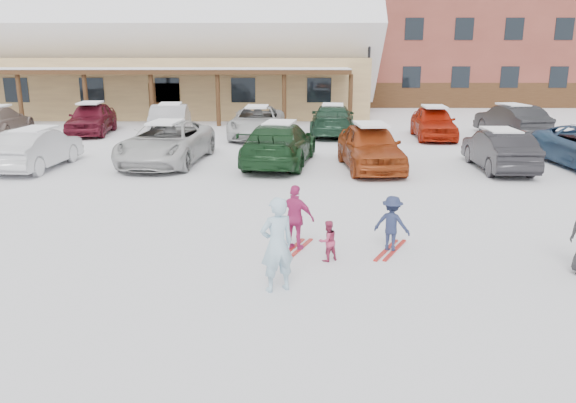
{
  "coord_description": "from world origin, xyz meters",
  "views": [
    {
      "loc": [
        0.35,
        -10.07,
        3.96
      ],
      "look_at": [
        0.3,
        1.0,
        1.0
      ],
      "focal_mm": 35.0,
      "sensor_mm": 36.0,
      "label": 1
    }
  ],
  "objects_px": {
    "day_lodge": "(148,52)",
    "adult_skier": "(277,245)",
    "parked_car_9": "(171,120)",
    "parked_car_3": "(279,144)",
    "child_magenta": "(295,218)",
    "toddler_red": "(328,241)",
    "child_navy": "(392,224)",
    "parked_car_13": "(511,121)",
    "parked_car_8": "(91,118)",
    "parked_car_5": "(499,150)",
    "parked_car_1": "(37,149)",
    "parked_car_2": "(166,143)",
    "parked_car_4": "(370,147)",
    "lamp_post": "(369,61)",
    "parked_car_11": "(333,120)",
    "parked_car_12": "(433,123)",
    "parked_car_10": "(257,122)"
  },
  "relations": [
    {
      "from": "day_lodge",
      "to": "adult_skier",
      "type": "height_order",
      "value": "day_lodge"
    },
    {
      "from": "adult_skier",
      "to": "parked_car_9",
      "type": "xyz_separation_m",
      "value": [
        -5.55,
        18.23,
        -0.05
      ]
    },
    {
      "from": "parked_car_3",
      "to": "child_magenta",
      "type": "bearing_deg",
      "value": 102.65
    },
    {
      "from": "toddler_red",
      "to": "child_navy",
      "type": "relative_size",
      "value": 0.7
    },
    {
      "from": "adult_skier",
      "to": "child_magenta",
      "type": "bearing_deg",
      "value": -124.73
    },
    {
      "from": "day_lodge",
      "to": "parked_car_13",
      "type": "height_order",
      "value": "day_lodge"
    },
    {
      "from": "toddler_red",
      "to": "parked_car_8",
      "type": "xyz_separation_m",
      "value": [
        -10.56,
        17.41,
        0.37
      ]
    },
    {
      "from": "adult_skier",
      "to": "child_magenta",
      "type": "xyz_separation_m",
      "value": [
        0.33,
        2.03,
        -0.14
      ]
    },
    {
      "from": "parked_car_5",
      "to": "parked_car_13",
      "type": "distance_m",
      "value": 8.46
    },
    {
      "from": "parked_car_1",
      "to": "child_magenta",
      "type": "bearing_deg",
      "value": 140.77
    },
    {
      "from": "parked_car_2",
      "to": "parked_car_4",
      "type": "bearing_deg",
      "value": -2.0
    },
    {
      "from": "parked_car_2",
      "to": "parked_car_4",
      "type": "height_order",
      "value": "parked_car_4"
    },
    {
      "from": "day_lodge",
      "to": "parked_car_5",
      "type": "bearing_deg",
      "value": -48.85
    },
    {
      "from": "parked_car_9",
      "to": "parked_car_3",
      "type": "bearing_deg",
      "value": 120.56
    },
    {
      "from": "parked_car_2",
      "to": "parked_car_3",
      "type": "height_order",
      "value": "parked_car_3"
    },
    {
      "from": "lamp_post",
      "to": "parked_car_9",
      "type": "distance_m",
      "value": 13.1
    },
    {
      "from": "day_lodge",
      "to": "child_navy",
      "type": "distance_m",
      "value": 29.62
    },
    {
      "from": "parked_car_8",
      "to": "parked_car_13",
      "type": "xyz_separation_m",
      "value": [
        20.38,
        -0.86,
        -0.0
      ]
    },
    {
      "from": "lamp_post",
      "to": "child_navy",
      "type": "height_order",
      "value": "lamp_post"
    },
    {
      "from": "parked_car_3",
      "to": "parked_car_11",
      "type": "relative_size",
      "value": 1.03
    },
    {
      "from": "adult_skier",
      "to": "parked_car_8",
      "type": "xyz_separation_m",
      "value": [
        -9.61,
        18.83,
        -0.05
      ]
    },
    {
      "from": "parked_car_3",
      "to": "child_navy",
      "type": "bearing_deg",
      "value": 114.67
    },
    {
      "from": "lamp_post",
      "to": "parked_car_11",
      "type": "bearing_deg",
      "value": -110.23
    },
    {
      "from": "parked_car_4",
      "to": "parked_car_3",
      "type": "bearing_deg",
      "value": 163.34
    },
    {
      "from": "parked_car_12",
      "to": "toddler_red",
      "type": "bearing_deg",
      "value": -106.2
    },
    {
      "from": "parked_car_5",
      "to": "parked_car_9",
      "type": "xyz_separation_m",
      "value": [
        -12.95,
        8.02,
        0.08
      ]
    },
    {
      "from": "parked_car_2",
      "to": "parked_car_13",
      "type": "relative_size",
      "value": 1.17
    },
    {
      "from": "toddler_red",
      "to": "parked_car_2",
      "type": "relative_size",
      "value": 0.15
    },
    {
      "from": "child_navy",
      "to": "parked_car_2",
      "type": "xyz_separation_m",
      "value": [
        -6.59,
        9.36,
        0.18
      ]
    },
    {
      "from": "parked_car_1",
      "to": "parked_car_10",
      "type": "relative_size",
      "value": 0.8
    },
    {
      "from": "parked_car_8",
      "to": "parked_car_13",
      "type": "bearing_deg",
      "value": -8.12
    },
    {
      "from": "child_magenta",
      "to": "day_lodge",
      "type": "bearing_deg",
      "value": -48.71
    },
    {
      "from": "child_navy",
      "to": "parked_car_5",
      "type": "height_order",
      "value": "parked_car_5"
    },
    {
      "from": "adult_skier",
      "to": "parked_car_13",
      "type": "xyz_separation_m",
      "value": [
        10.77,
        17.97,
        -0.06
      ]
    },
    {
      "from": "parked_car_10",
      "to": "parked_car_12",
      "type": "xyz_separation_m",
      "value": [
        8.28,
        -0.28,
        0.02
      ]
    },
    {
      "from": "parked_car_3",
      "to": "parked_car_12",
      "type": "xyz_separation_m",
      "value": [
        7.1,
        6.39,
        -0.01
      ]
    },
    {
      "from": "parked_car_4",
      "to": "child_navy",
      "type": "bearing_deg",
      "value": -98.57
    },
    {
      "from": "child_magenta",
      "to": "parked_car_9",
      "type": "xyz_separation_m",
      "value": [
        -5.88,
        16.2,
        0.09
      ]
    },
    {
      "from": "toddler_red",
      "to": "parked_car_8",
      "type": "bearing_deg",
      "value": -89.5
    },
    {
      "from": "parked_car_13",
      "to": "lamp_post",
      "type": "bearing_deg",
      "value": -60.73
    },
    {
      "from": "parked_car_5",
      "to": "parked_car_11",
      "type": "distance_m",
      "value": 9.77
    },
    {
      "from": "parked_car_3",
      "to": "parked_car_10",
      "type": "bearing_deg",
      "value": -70.44
    },
    {
      "from": "parked_car_2",
      "to": "parked_car_10",
      "type": "distance_m",
      "value": 7.02
    },
    {
      "from": "day_lodge",
      "to": "lamp_post",
      "type": "xyz_separation_m",
      "value": [
        14.03,
        -3.45,
        -0.53
      ]
    },
    {
      "from": "child_magenta",
      "to": "parked_car_1",
      "type": "xyz_separation_m",
      "value": [
        -8.93,
        8.33,
        0.01
      ]
    },
    {
      "from": "lamp_post",
      "to": "parked_car_1",
      "type": "bearing_deg",
      "value": -131.43
    },
    {
      "from": "parked_car_1",
      "to": "parked_car_8",
      "type": "xyz_separation_m",
      "value": [
        -1.01,
        8.48,
        0.08
      ]
    },
    {
      "from": "parked_car_2",
      "to": "parked_car_1",
      "type": "bearing_deg",
      "value": -161.04
    },
    {
      "from": "parked_car_10",
      "to": "parked_car_1",
      "type": "bearing_deg",
      "value": -133.02
    },
    {
      "from": "lamp_post",
      "to": "parked_car_12",
      "type": "distance_m",
      "value": 8.87
    }
  ]
}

